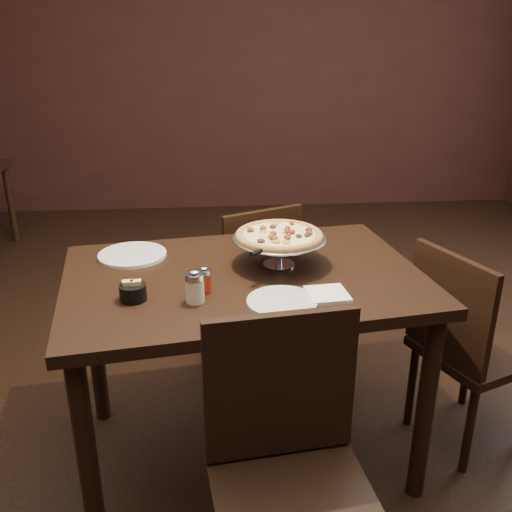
{
  "coord_description": "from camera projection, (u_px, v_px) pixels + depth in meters",
  "views": [
    {
      "loc": [
        -0.07,
        -2.0,
        1.7
      ],
      "look_at": [
        0.1,
        0.0,
        0.88
      ],
      "focal_mm": 40.0,
      "sensor_mm": 36.0,
      "label": 1
    }
  ],
  "objects": [
    {
      "name": "napkin_stack",
      "position": [
        327.0,
        295.0,
        1.96
      ],
      "size": [
        0.15,
        0.15,
        0.01
      ],
      "primitive_type": "cube",
      "rotation": [
        0.0,
        0.0,
        0.1
      ],
      "color": "white",
      "rests_on": "dining_table"
    },
    {
      "name": "room",
      "position": [
        244.0,
        116.0,
        1.99
      ],
      "size": [
        6.04,
        7.04,
        2.84
      ],
      "color": "black",
      "rests_on": "ground"
    },
    {
      "name": "pepper_flake_shaker",
      "position": [
        204.0,
        280.0,
        1.98
      ],
      "size": [
        0.05,
        0.05,
        0.09
      ],
      "color": "maroon",
      "rests_on": "dining_table"
    },
    {
      "name": "serving_spatula",
      "position": [
        262.0,
        251.0,
        2.04
      ],
      "size": [
        0.16,
        0.16,
        0.02
      ],
      "rotation": [
        0.0,
        0.0,
        -0.78
      ],
      "color": "#BABAC1",
      "rests_on": "pizza_stand"
    },
    {
      "name": "packet_caddy",
      "position": [
        133.0,
        292.0,
        1.93
      ],
      "size": [
        0.09,
        0.09,
        0.07
      ],
      "rotation": [
        0.0,
        0.0,
        0.15
      ],
      "color": "black",
      "rests_on": "dining_table"
    },
    {
      "name": "chair_near",
      "position": [
        290.0,
        471.0,
        1.61
      ],
      "size": [
        0.5,
        0.5,
        0.96
      ],
      "rotation": [
        0.0,
        0.0,
        0.12
      ],
      "color": "black",
      "rests_on": "ground"
    },
    {
      "name": "dining_table",
      "position": [
        244.0,
        300.0,
        2.18
      ],
      "size": [
        1.44,
        1.06,
        0.83
      ],
      "rotation": [
        0.0,
        0.0,
        0.14
      ],
      "color": "black",
      "rests_on": "ground"
    },
    {
      "name": "chair_far",
      "position": [
        251.0,
        280.0,
        2.9
      ],
      "size": [
        0.55,
        0.55,
        0.89
      ],
      "rotation": [
        0.0,
        0.0,
        3.55
      ],
      "color": "black",
      "rests_on": "ground"
    },
    {
      "name": "pizza_stand",
      "position": [
        279.0,
        236.0,
        2.17
      ],
      "size": [
        0.36,
        0.36,
        0.15
      ],
      "color": "#BABAC1",
      "rests_on": "dining_table"
    },
    {
      "name": "plate_left",
      "position": [
        132.0,
        255.0,
        2.3
      ],
      "size": [
        0.27,
        0.27,
        0.01
      ],
      "primitive_type": "cylinder",
      "color": "silver",
      "rests_on": "dining_table"
    },
    {
      "name": "plate_near",
      "position": [
        282.0,
        302.0,
        1.91
      ],
      "size": [
        0.24,
        0.24,
        0.01
      ],
      "primitive_type": "cylinder",
      "color": "silver",
      "rests_on": "dining_table"
    },
    {
      "name": "chair_side",
      "position": [
        465.0,
        342.0,
        2.34
      ],
      "size": [
        0.54,
        0.54,
        0.89
      ],
      "rotation": [
        0.0,
        0.0,
        1.96
      ],
      "color": "black",
      "rests_on": "ground"
    },
    {
      "name": "parmesan_shaker",
      "position": [
        195.0,
        287.0,
        1.9
      ],
      "size": [
        0.07,
        0.07,
        0.12
      ],
      "color": "beige",
      "rests_on": "dining_table"
    }
  ]
}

